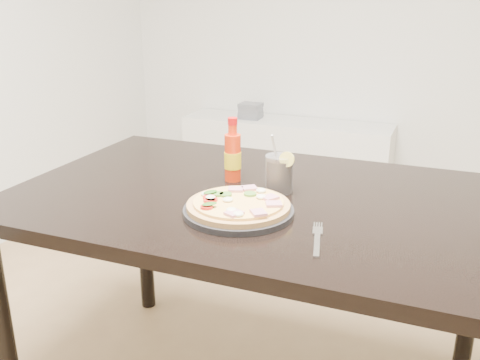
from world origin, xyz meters
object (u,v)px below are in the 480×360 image
at_px(pizza, 238,204).
at_px(fork, 317,238).
at_px(cola_cup, 279,174).
at_px(media_console, 285,157).
at_px(plate, 238,211).
at_px(hot_sauce_bottle, 233,156).
at_px(dining_table, 255,220).

bearing_deg(pizza, fork, -17.25).
bearing_deg(cola_cup, media_console, 106.34).
relative_size(plate, fork, 1.56).
bearing_deg(pizza, cola_cup, 77.01).
height_order(plate, hot_sauce_bottle, hot_sauce_bottle).
bearing_deg(plate, cola_cup, 77.23).
relative_size(hot_sauce_bottle, media_console, 0.14).
xyz_separation_m(dining_table, plate, (0.01, -0.16, 0.09)).
height_order(plate, cola_cup, cola_cup).
distance_m(cola_cup, fork, 0.33).
relative_size(pizza, cola_cup, 1.57).
bearing_deg(dining_table, fork, -43.89).
distance_m(hot_sauce_bottle, cola_cup, 0.17).
bearing_deg(dining_table, plate, -85.78).
height_order(cola_cup, fork, cola_cup).
bearing_deg(media_console, plate, -76.27).
xyz_separation_m(hot_sauce_bottle, fork, (0.35, -0.32, -0.08)).
xyz_separation_m(cola_cup, fork, (0.18, -0.28, -0.05)).
relative_size(pizza, media_console, 0.19).
bearing_deg(media_console, dining_table, -75.54).
xyz_separation_m(dining_table, media_console, (-0.52, 2.00, -0.42)).
relative_size(pizza, hot_sauce_bottle, 1.37).
xyz_separation_m(plate, hot_sauce_bottle, (-0.12, 0.25, 0.07)).
distance_m(cola_cup, media_console, 2.12).
xyz_separation_m(cola_cup, media_console, (-0.58, 1.96, -0.55)).
height_order(pizza, fork, pizza).
bearing_deg(cola_cup, pizza, -102.99).
relative_size(dining_table, plate, 4.81).
bearing_deg(media_console, pizza, -76.30).
distance_m(plate, fork, 0.24).
distance_m(dining_table, hot_sauce_bottle, 0.21).
height_order(dining_table, media_console, dining_table).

